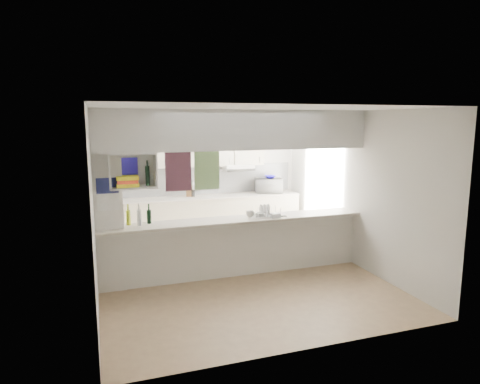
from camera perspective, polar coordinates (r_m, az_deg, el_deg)
name	(u,v)px	position (r m, az deg, el deg)	size (l,w,h in m)	color
floor	(236,275)	(6.98, -0.55, -10.95)	(4.80, 4.80, 0.00)	#937355
ceiling	(236,110)	(6.54, -0.59, 10.92)	(4.80, 4.80, 0.00)	white
wall_back	(200,176)	(8.92, -5.38, 2.15)	(4.20, 4.20, 0.00)	silver
wall_left	(93,203)	(6.32, -18.99, -1.41)	(4.80, 4.80, 0.00)	silver
wall_right	(352,188)	(7.55, 14.76, 0.52)	(4.80, 4.80, 0.00)	silver
servery_partition	(225,172)	(6.53, -2.02, 2.65)	(4.20, 0.50, 2.60)	silver
cubby_shelf	(131,173)	(6.21, -14.28, 2.47)	(0.65, 0.35, 0.50)	white
kitchen_run	(211,200)	(8.78, -3.92, -1.09)	(3.60, 0.63, 2.24)	beige
microwave	(269,185)	(9.09, 3.86, 0.87)	(0.56, 0.38, 0.31)	white
bowl	(270,177)	(9.10, 4.02, 2.04)	(0.23, 0.23, 0.06)	#160D99
dish_rack	(267,211)	(6.89, 3.59, -2.55)	(0.41, 0.32, 0.21)	silver
cup	(250,214)	(6.74, 1.36, -2.95)	(0.13, 0.13, 0.10)	white
wine_bottles	(134,217)	(6.46, -13.97, -3.31)	(0.52, 0.15, 0.33)	black
plastic_tubs	(266,215)	(6.81, 3.55, -3.10)	(0.50, 0.23, 0.08)	silver
utensil_jar	(193,193)	(8.68, -6.33, -0.18)	(0.09, 0.09, 0.13)	black
knife_block	(189,191)	(8.69, -6.79, 0.14)	(0.11, 0.09, 0.22)	#4E331A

